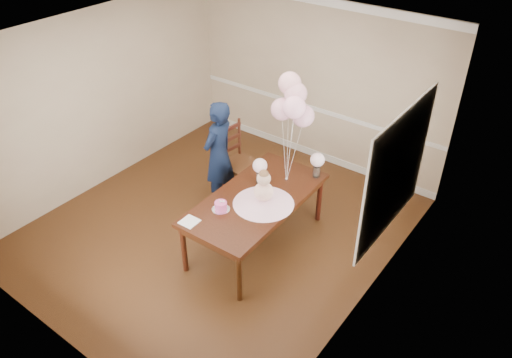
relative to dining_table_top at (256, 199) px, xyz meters
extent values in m
cube|color=#321B0C|center=(-0.63, -0.05, -0.74)|extent=(4.50, 5.00, 0.00)
cube|color=white|center=(-0.63, -0.05, 1.96)|extent=(4.50, 5.00, 0.02)
cube|color=tan|center=(-0.63, 2.45, 0.61)|extent=(4.50, 0.02, 2.70)
cube|color=tan|center=(-0.63, -2.55, 0.61)|extent=(4.50, 0.02, 2.70)
cube|color=tan|center=(-2.88, -0.05, 0.61)|extent=(0.02, 5.00, 2.70)
cube|color=tan|center=(1.62, -0.05, 0.61)|extent=(0.02, 5.00, 2.70)
cube|color=silver|center=(-0.63, 2.44, 0.16)|extent=(4.50, 0.02, 0.07)
cube|color=white|center=(-0.63, 2.44, 1.89)|extent=(4.50, 0.02, 0.12)
cube|color=silver|center=(-0.63, 2.44, -0.68)|extent=(4.50, 0.02, 0.12)
cube|color=white|center=(1.60, 0.45, 0.81)|extent=(0.02, 1.66, 1.56)
cube|color=silver|center=(1.58, 0.45, 0.81)|extent=(0.01, 1.50, 1.40)
cube|color=black|center=(0.00, 0.00, 0.00)|extent=(1.07, 2.08, 0.05)
cube|color=black|center=(0.00, 0.00, -0.08)|extent=(0.97, 1.97, 0.10)
cylinder|color=black|center=(-0.41, -0.95, -0.38)|extent=(0.07, 0.07, 0.72)
cylinder|color=black|center=(0.45, -0.93, -0.38)|extent=(0.07, 0.07, 0.72)
cylinder|color=black|center=(-0.45, 0.93, -0.38)|extent=(0.07, 0.07, 0.72)
cylinder|color=black|center=(0.41, 0.95, -0.38)|extent=(0.07, 0.07, 0.72)
cone|color=#FFBBDC|center=(0.16, -0.05, 0.08)|extent=(0.80, 0.80, 0.10)
sphere|color=#FFA1B8|center=(0.16, -0.05, 0.21)|extent=(0.25, 0.25, 0.25)
sphere|color=#D6AE94|center=(0.16, -0.05, 0.41)|extent=(0.17, 0.17, 0.17)
sphere|color=brown|center=(0.16, -0.05, 0.47)|extent=(0.12, 0.12, 0.12)
cylinder|color=white|center=(-0.19, -0.47, 0.03)|extent=(0.23, 0.23, 0.01)
cylinder|color=#E2479A|center=(-0.19, -0.47, 0.09)|extent=(0.16, 0.16, 0.10)
sphere|color=silver|center=(-0.19, -0.47, 0.15)|extent=(0.03, 0.03, 0.03)
sphere|color=silver|center=(-0.16, -0.45, 0.15)|extent=(0.03, 0.03, 0.03)
cylinder|color=white|center=(-0.16, 0.30, 0.11)|extent=(0.10, 0.10, 0.16)
sphere|color=silver|center=(-0.16, 0.30, 0.29)|extent=(0.20, 0.20, 0.20)
cylinder|color=silver|center=(0.37, 0.88, 0.11)|extent=(0.10, 0.10, 0.16)
sphere|color=#FAD1DB|center=(0.37, 0.88, 0.29)|extent=(0.20, 0.20, 0.20)
cube|color=white|center=(-0.34, -0.88, 0.03)|extent=(0.21, 0.21, 0.01)
cylinder|color=silver|center=(0.09, 0.57, 0.04)|extent=(0.04, 0.04, 0.02)
sphere|color=#E09EB9|center=(-0.01, 0.56, 1.05)|extent=(0.29, 0.29, 0.29)
sphere|color=#FFB4D8|center=(0.19, 0.52, 1.15)|extent=(0.29, 0.29, 0.29)
sphere|color=#DC9CB2|center=(0.11, 0.67, 1.26)|extent=(0.29, 0.29, 0.29)
sphere|color=#E7A4B2|center=(0.01, 0.69, 1.36)|extent=(0.29, 0.29, 0.29)
sphere|color=#D798B4|center=(0.24, 0.65, 1.00)|extent=(0.29, 0.29, 0.29)
cylinder|color=white|center=(0.04, 0.57, 0.47)|extent=(0.09, 0.01, 0.86)
cylinder|color=white|center=(0.14, 0.54, 0.52)|extent=(0.11, 0.05, 0.96)
cylinder|color=silver|center=(0.10, 0.62, 0.57)|extent=(0.02, 0.10, 1.06)
cylinder|color=white|center=(0.05, 0.63, 0.62)|extent=(0.09, 0.10, 1.16)
cylinder|color=white|center=(0.17, 0.61, 0.44)|extent=(0.14, 0.08, 0.80)
cube|color=#3E2111|center=(-0.91, 0.84, -0.25)|extent=(0.54, 0.54, 0.06)
cylinder|color=#37130F|center=(-1.13, 0.67, -0.51)|extent=(0.05, 0.05, 0.47)
cylinder|color=#3B1410|center=(-0.74, 0.62, -0.51)|extent=(0.05, 0.05, 0.47)
cylinder|color=#331C0D|center=(-1.09, 1.06, -0.51)|extent=(0.05, 0.05, 0.47)
cylinder|color=#351A0E|center=(-0.69, 1.02, -0.51)|extent=(0.05, 0.05, 0.47)
cylinder|color=#39190F|center=(-1.15, 0.67, 0.07)|extent=(0.05, 0.05, 0.62)
cylinder|color=#3A180F|center=(-1.11, 1.06, 0.07)|extent=(0.05, 0.05, 0.62)
cube|color=#38160F|center=(-1.13, 0.87, -0.06)|extent=(0.08, 0.44, 0.06)
cube|color=#37160F|center=(-1.13, 0.87, 0.12)|extent=(0.08, 0.44, 0.06)
cube|color=#36130E|center=(-1.13, 0.87, 0.29)|extent=(0.08, 0.44, 0.06)
imported|color=black|center=(-1.00, 0.44, 0.08)|extent=(0.45, 0.63, 1.66)
camera|label=1|loc=(3.10, -4.15, 3.80)|focal=35.00mm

